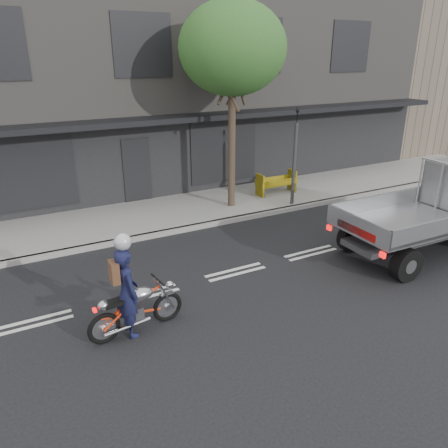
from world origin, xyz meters
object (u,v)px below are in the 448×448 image
construction_barrier (280,184)px  motorcycle (136,308)px  street_tree (232,49)px  rider (127,292)px  traffic_light_pole (294,162)px

construction_barrier → motorcycle: bearing=-142.4°
motorcycle → construction_barrier: (7.32, 5.64, 0.06)m
street_tree → rider: 8.77m
street_tree → traffic_light_pole: bearing=-23.0°
street_tree → traffic_light_pole: street_tree is taller
street_tree → construction_barrier: size_ratio=4.30×
rider → construction_barrier: 9.37m
motorcycle → rider: size_ratio=1.09×
street_tree → construction_barrier: bearing=4.7°
traffic_light_pole → construction_barrier: size_ratio=2.23×
street_tree → motorcycle: street_tree is taller
construction_barrier → traffic_light_pole: bearing=-99.8°
rider → motorcycle: bearing=-96.4°
street_tree → traffic_light_pole: size_ratio=1.93×
motorcycle → construction_barrier: bearing=31.1°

